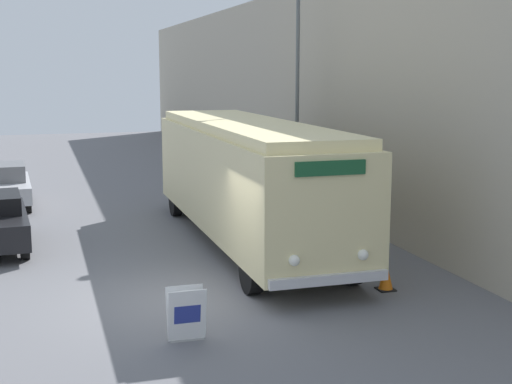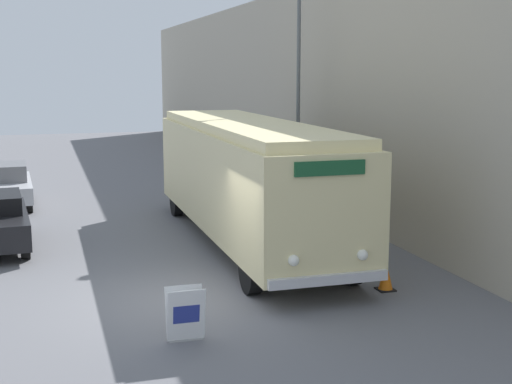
# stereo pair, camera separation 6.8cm
# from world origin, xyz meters

# --- Properties ---
(ground_plane) EXTENTS (80.00, 80.00, 0.00)m
(ground_plane) POSITION_xyz_m (0.00, 0.00, 0.00)
(ground_plane) COLOR slate
(building_wall_right) EXTENTS (0.30, 60.00, 7.46)m
(building_wall_right) POSITION_xyz_m (6.46, 10.00, 3.73)
(building_wall_right) COLOR #B2A893
(building_wall_right) RESTS_ON ground_plane
(vintage_bus) EXTENTS (2.58, 11.32, 3.27)m
(vintage_bus) POSITION_xyz_m (2.62, 4.23, 1.85)
(vintage_bus) COLOR black
(vintage_bus) RESTS_ON ground_plane
(sign_board) EXTENTS (0.65, 0.35, 0.93)m
(sign_board) POSITION_xyz_m (-0.32, -2.09, 0.45)
(sign_board) COLOR gray
(sign_board) RESTS_ON ground_plane
(streetlamp) EXTENTS (0.36, 0.36, 7.52)m
(streetlamp) POSITION_xyz_m (5.26, 7.57, 4.77)
(streetlamp) COLOR #595E60
(streetlamp) RESTS_ON ground_plane
(parked_car_mid) EXTENTS (2.03, 4.18, 1.45)m
(parked_car_mid) POSITION_xyz_m (-3.88, 11.65, 0.74)
(parked_car_mid) COLOR black
(parked_car_mid) RESTS_ON ground_plane
(traffic_cone) EXTENTS (0.36, 0.36, 0.64)m
(traffic_cone) POSITION_xyz_m (4.27, -0.56, 0.31)
(traffic_cone) COLOR black
(traffic_cone) RESTS_ON ground_plane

